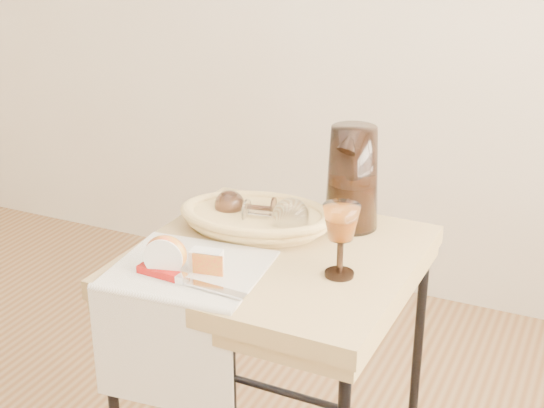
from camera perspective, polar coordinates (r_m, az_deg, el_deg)
The scene contains 10 objects.
side_table at distance 1.90m, azimuth 0.26°, elevation -13.78°, with size 0.59×0.59×0.75m, color olive, non-canonical shape.
tea_towel at distance 1.64m, azimuth -6.09°, elevation -4.74°, with size 0.31×0.28×0.01m, color silver.
bread_basket at distance 1.81m, azimuth -1.14°, elevation -1.18°, with size 0.32×0.22×0.05m, color #AB7B3C, non-canonical shape.
goblet_lying_a at distance 1.82m, azimuth -1.75°, elevation -0.20°, with size 0.12×0.07×0.07m, color brown, non-canonical shape.
goblet_lying_b at distance 1.76m, azimuth -0.03°, elevation -0.76°, with size 0.14×0.09×0.09m, color white, non-canonical shape.
pitcher at distance 1.80m, azimuth 5.89°, elevation 1.93°, with size 0.17×0.25×0.28m, color black, non-canonical shape.
wine_goblet at distance 1.58m, azimuth 5.03°, elevation -2.68°, with size 0.08×0.08×0.16m, color white, non-canonical shape.
apple_half at distance 1.61m, azimuth -7.74°, elevation -3.62°, with size 0.09×0.05×0.08m, color red.
apple_wedge at distance 1.61m, azimuth -4.82°, elevation -4.12°, with size 0.06×0.03×0.04m, color white.
table_knife at distance 1.57m, azimuth -6.30°, elevation -5.47°, with size 0.25×0.03×0.02m, color silver, non-canonical shape.
Camera 1 is at (1.21, -0.91, 1.50)m, focal length 51.54 mm.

